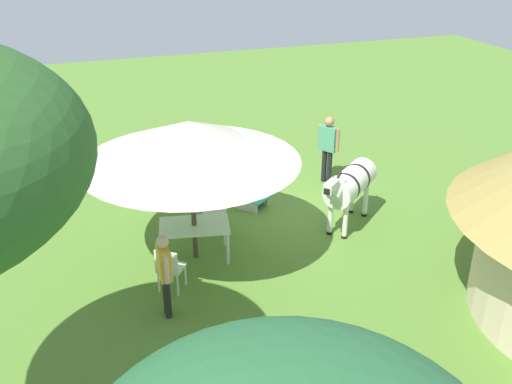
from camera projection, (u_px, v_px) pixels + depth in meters
ground_plane at (285, 222)px, 12.96m from camera, size 36.00×36.00×0.00m
shade_umbrella at (190, 141)px, 10.55m from camera, size 4.17×4.17×2.89m
patio_dining_table at (194, 229)px, 11.35m from camera, size 1.52×1.11×0.74m
patio_chair_near_lawn at (216, 207)px, 12.46m from camera, size 0.60×0.60×0.90m
patio_chair_near_hut at (169, 267)px, 10.35m from camera, size 0.60×0.60×0.90m
guest_beside_umbrella at (165, 269)px, 9.53m from camera, size 0.21×0.57×1.57m
standing_watcher at (328, 143)px, 14.47m from camera, size 0.44×0.55×1.77m
striped_lounge_chair at (250, 196)px, 13.56m from camera, size 0.91×0.94×0.66m
zebra_nearest_camera at (349, 185)px, 12.37m from camera, size 1.83×1.62×1.55m
zebra_by_umbrella at (145, 159)px, 13.75m from camera, size 1.22×2.16×1.52m
brick_patio_kerb at (161, 169)px, 15.56m from camera, size 2.66×1.58×0.08m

